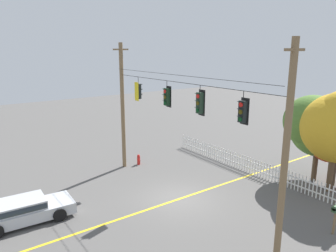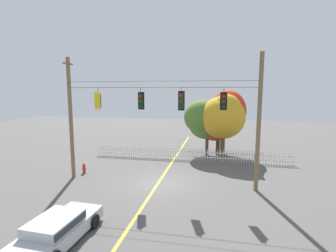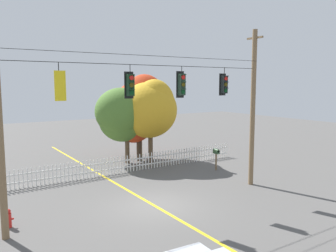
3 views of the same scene
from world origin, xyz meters
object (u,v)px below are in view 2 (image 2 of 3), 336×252
Objects in this scene: traffic_signal_eastbound_side at (181,101)px; traffic_signal_northbound_primary at (141,101)px; traffic_signal_northbound_secondary at (98,101)px; autumn_maple_far_west at (224,113)px; traffic_signal_westbound_side at (224,101)px; fire_hydrant at (84,168)px; autumn_maple_mid at (215,120)px; autumn_maple_near_fence at (204,119)px; parked_car at (57,229)px; roadside_mailbox at (256,158)px; autumn_oak_far_east at (224,117)px.

traffic_signal_northbound_primary is at bearing -179.98° from traffic_signal_eastbound_side.
traffic_signal_northbound_secondary reaches higher than autumn_maple_far_west.
traffic_signal_westbound_side reaches higher than fire_hydrant.
traffic_signal_northbound_primary is 2.71m from traffic_signal_eastbound_side.
autumn_maple_mid is at bearing -136.72° from autumn_maple_far_west.
traffic_signal_northbound_secondary is 11.27m from autumn_maple_near_fence.
autumn_maple_mid is at bearing 61.65° from traffic_signal_northbound_primary.
traffic_signal_westbound_side is 0.26× the size of autumn_maple_mid.
parked_car is (-4.03, -7.52, -5.03)m from traffic_signal_eastbound_side.
traffic_signal_northbound_secondary is 5.65m from fire_hydrant.
fire_hydrant is at bearing 151.70° from traffic_signal_northbound_secondary.
autumn_maple_mid is (7.80, 8.85, -2.18)m from traffic_signal_northbound_secondary.
autumn_maple_mid is at bearing 121.11° from roadside_mailbox.
autumn_maple_mid is at bearing 4.74° from autumn_maple_near_fence.
traffic_signal_westbound_side is at bearing -0.00° from traffic_signal_northbound_primary.
autumn_oak_far_east is at bearing 70.14° from traffic_signal_eastbound_side.
traffic_signal_northbound_primary is at bearing 0.35° from traffic_signal_northbound_secondary.
traffic_signal_westbound_side is (8.41, 0.02, 0.04)m from traffic_signal_northbound_secondary.
traffic_signal_northbound_secondary is at bearing -179.65° from traffic_signal_northbound_primary.
autumn_maple_near_fence is (-1.65, 8.75, -2.14)m from traffic_signal_westbound_side.
autumn_maple_far_west is 14.10m from fire_hydrant.
traffic_signal_northbound_primary and traffic_signal_westbound_side have the same top height.
autumn_oak_far_east is (0.81, -0.89, 0.48)m from autumn_maple_mid.
autumn_maple_mid is 6.63m from roadside_mailbox.
fire_hydrant is at bearing 172.50° from traffic_signal_eastbound_side.
autumn_oak_far_east is at bearing 88.60° from traffic_signal_westbound_side.
traffic_signal_eastbound_side is 9.90m from parked_car.
autumn_oak_far_east is at bearing 33.43° from fire_hydrant.
parked_car is at bearing -77.20° from traffic_signal_northbound_secondary.
traffic_signal_westbound_side reaches higher than autumn_maple_mid.
roadside_mailbox is (11.02, 3.52, -4.43)m from traffic_signal_northbound_secondary.
autumn_maple_far_west is (8.64, 9.65, -1.55)m from traffic_signal_northbound_secondary.
autumn_maple_mid is 7.14× the size of fire_hydrant.
traffic_signal_eastbound_side reaches higher than autumn_maple_far_west.
traffic_signal_northbound_secondary is 3.03m from traffic_signal_northbound_primary.
traffic_signal_westbound_side is 1.89× the size of fire_hydrant.
traffic_signal_northbound_secondary is at bearing -131.36° from autumn_maple_mid.
traffic_signal_northbound_secondary is 8.41m from traffic_signal_westbound_side.
roadside_mailbox is at bearing 49.80° from parked_car.
traffic_signal_westbound_side reaches higher than autumn_maple_near_fence.
traffic_signal_eastbound_side is at bearing -146.47° from roadside_mailbox.
traffic_signal_westbound_side is at bearing 48.28° from parked_car.
traffic_signal_northbound_primary is at bearing -11.53° from fire_hydrant.
autumn_maple_near_fence is 1.05m from autumn_maple_mid.
traffic_signal_northbound_secondary is 0.32× the size of parked_car.
roadside_mailbox is (2.61, 3.50, -4.46)m from traffic_signal_westbound_side.
autumn_maple_far_west is at bearing 48.16° from traffic_signal_northbound_secondary.
traffic_signal_northbound_primary is at bearing -120.22° from autumn_maple_far_west.
traffic_signal_eastbound_side reaches higher than parked_car.
autumn_oak_far_east is at bearing 54.94° from traffic_signal_northbound_primary.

